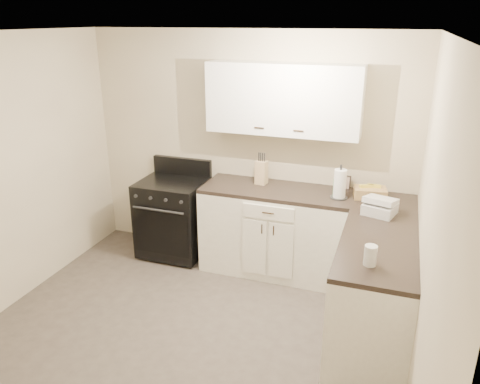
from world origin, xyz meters
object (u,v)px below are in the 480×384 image
(knife_block, at_px, (261,172))
(wicker_basket, at_px, (370,193))
(stove, at_px, (173,217))
(countertop_grill, at_px, (380,209))
(paper_towel, at_px, (340,184))

(knife_block, bearing_deg, wicker_basket, 5.98)
(stove, bearing_deg, countertop_grill, -7.66)
(knife_block, relative_size, paper_towel, 0.87)
(knife_block, relative_size, countertop_grill, 0.95)
(stove, relative_size, wicker_basket, 2.83)
(countertop_grill, bearing_deg, knife_block, 176.73)
(stove, relative_size, countertop_grill, 3.27)
(stove, height_order, paper_towel, paper_towel)
(stove, distance_m, countertop_grill, 2.33)
(knife_block, xyz_separation_m, countertop_grill, (1.24, -0.43, -0.08))
(knife_block, bearing_deg, stove, -164.00)
(wicker_basket, bearing_deg, stove, -177.78)
(paper_towel, bearing_deg, stove, 179.42)
(wicker_basket, height_order, countertop_grill, wicker_basket)
(knife_block, xyz_separation_m, wicker_basket, (1.13, -0.05, -0.07))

